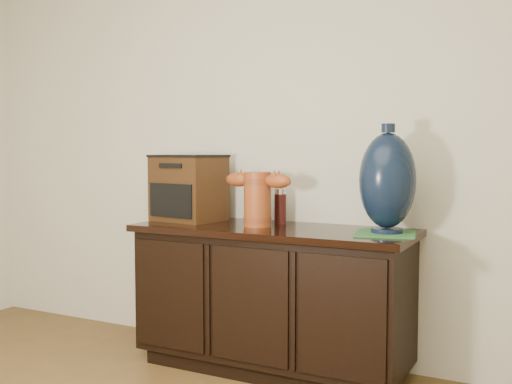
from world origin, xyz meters
The scene contains 6 objects.
sideboard centered at (0.00, 2.23, 0.39)m, with size 1.46×0.56×0.75m.
terracotta_vessel centered at (-0.08, 2.21, 0.92)m, with size 0.40×0.16×0.28m.
tv_radio centered at (-0.55, 2.27, 0.94)m, with size 0.41×0.35×0.37m.
green_mat centered at (0.59, 2.23, 0.76)m, with size 0.27×0.27×0.01m, color #2E6834.
lamp_base centered at (0.60, 2.23, 1.01)m, with size 0.31×0.31×0.51m.
spray_can centered at (-0.02, 2.37, 0.85)m, with size 0.06×0.06×0.19m.
Camera 1 is at (1.33, -0.54, 1.15)m, focal length 42.00 mm.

